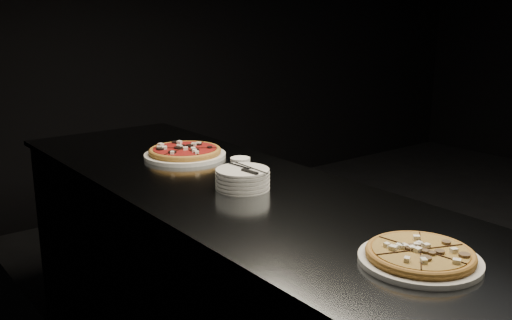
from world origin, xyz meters
TOP-DOWN VIEW (x-y plane):
  - wall_left at (-2.50, 0.00)m, footprint 0.02×5.00m
  - wall_back at (0.00, 2.50)m, footprint 5.00×0.02m
  - counter at (-2.13, 0.00)m, footprint 0.74×2.44m
  - pizza_mushroom at (-2.15, -0.76)m, footprint 0.34×0.34m
  - pizza_tomato at (-2.06, 0.49)m, footprint 0.39×0.39m
  - plate_stack at (-2.13, -0.01)m, footprint 0.18×0.18m
  - cutlery at (-2.12, -0.03)m, footprint 0.07×0.20m
  - ramekin at (-2.03, 0.13)m, footprint 0.07×0.07m

SIDE VIEW (x-z plane):
  - counter at x=-2.13m, z-range 0.00..0.92m
  - pizza_mushroom at x=-2.15m, z-range 0.92..0.96m
  - pizza_tomato at x=-2.06m, z-range 0.92..0.96m
  - ramekin at x=-2.03m, z-range 0.92..0.99m
  - plate_stack at x=-2.13m, z-range 0.92..0.99m
  - cutlery at x=-2.12m, z-range 0.99..0.99m
  - wall_left at x=-2.50m, z-range 0.00..2.80m
  - wall_back at x=0.00m, z-range 0.00..2.80m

